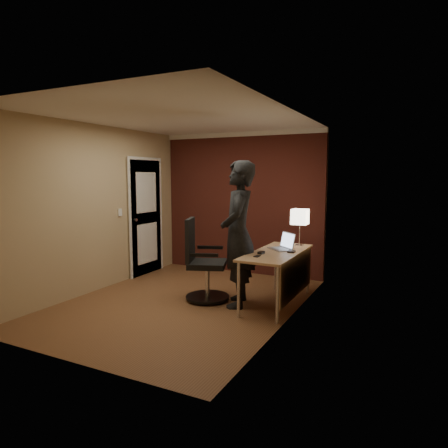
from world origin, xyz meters
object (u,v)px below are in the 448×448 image
(phone, at_px, (257,256))
(wallet, at_px, (291,251))
(laptop, at_px, (284,245))
(person, at_px, (238,234))
(desk, at_px, (282,261))
(desk_lamp, at_px, (300,217))
(mouse, at_px, (261,253))
(office_chair, at_px, (202,265))

(phone, height_order, wallet, wallet)
(laptop, height_order, person, person)
(wallet, bearing_deg, desk, -162.30)
(desk_lamp, bearing_deg, mouse, -108.99)
(desk_lamp, bearing_deg, phone, -104.86)
(desk_lamp, relative_size, person, 0.28)
(laptop, relative_size, office_chair, 0.37)
(laptop, xyz_separation_m, office_chair, (-1.03, -0.47, -0.29))
(laptop, distance_m, phone, 0.64)
(phone, bearing_deg, laptop, 77.45)
(desk_lamp, height_order, office_chair, desk_lamp)
(office_chair, relative_size, person, 0.58)
(desk, bearing_deg, phone, -114.20)
(laptop, relative_size, mouse, 4.19)
(laptop, height_order, office_chair, office_chair)
(mouse, height_order, person, person)
(wallet, bearing_deg, laptop, 135.09)
(desk, distance_m, desk_lamp, 0.79)
(wallet, height_order, person, person)
(mouse, relative_size, wallet, 0.91)
(desk, distance_m, office_chair, 1.11)
(office_chair, bearing_deg, laptop, 24.66)
(wallet, distance_m, office_chair, 1.25)
(laptop, distance_m, office_chair, 1.17)
(desk, distance_m, person, 0.69)
(desk, xyz_separation_m, mouse, (-0.20, -0.24, 0.14))
(laptop, bearing_deg, wallet, -44.91)
(wallet, bearing_deg, desk_lamp, 94.86)
(laptop, distance_m, mouse, 0.47)
(desk, xyz_separation_m, laptop, (-0.04, 0.20, 0.19))
(phone, height_order, person, person)
(laptop, bearing_deg, phone, -103.30)
(phone, bearing_deg, desk_lamp, 75.90)
(desk, bearing_deg, laptop, 102.31)
(office_chair, bearing_deg, desk, 14.36)
(person, bearing_deg, desk_lamp, 122.96)
(mouse, bearing_deg, desk_lamp, 75.59)
(phone, bearing_deg, mouse, 95.62)
(wallet, bearing_deg, office_chair, -165.31)
(phone, relative_size, person, 0.06)
(phone, distance_m, wallet, 0.55)
(desk, height_order, wallet, wallet)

